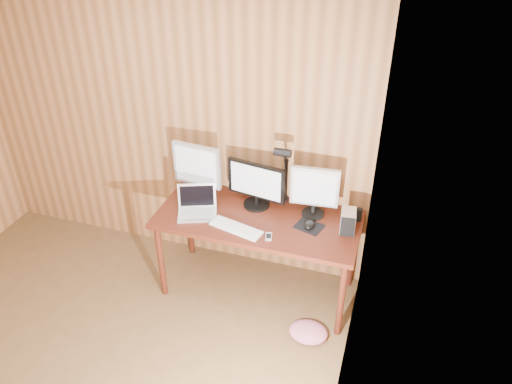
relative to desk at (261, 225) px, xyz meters
The scene contains 13 objects.
desk is the anchor object (origin of this frame).
monitor_center 0.34m from the desk, 124.65° to the left, with size 0.49×0.21×0.39m.
monitor_left 0.69m from the desk, behind, with size 0.42×0.20×0.47m.
monitor_right 0.54m from the desk, 13.45° to the left, with size 0.37×0.18×0.42m.
laptop 0.53m from the desk, 163.94° to the right, with size 0.37×0.33×0.22m.
keyboard 0.32m from the desk, 113.66° to the right, with size 0.43×0.22×0.02m.
mousepad 0.43m from the desk, ahead, with size 0.20×0.17×0.00m, color black.
mouse 0.44m from the desk, ahead, with size 0.07×0.12×0.04m, color black.
hard_drive 0.72m from the desk, ahead, with size 0.13×0.17×0.17m.
phone 0.35m from the desk, 62.35° to the right, with size 0.07×0.10×0.01m.
speaker 0.79m from the desk, ahead, with size 0.05×0.05×0.11m, color black.
desk_lamp 0.52m from the desk, 49.74° to the left, with size 0.13×0.19×0.58m.
fabric_pile 0.91m from the desk, 41.27° to the right, with size 0.30×0.25×0.10m, color #C15D72, non-canonical shape.
Camera 1 is at (1.87, -1.41, 3.03)m, focal length 35.00 mm.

